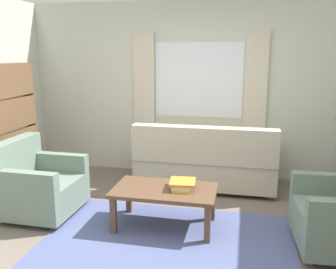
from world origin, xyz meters
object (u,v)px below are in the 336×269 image
(book_stack_on_table, at_px, (182,184))
(armchair_left, at_px, (37,185))
(coffee_table, at_px, (165,193))
(couch, at_px, (205,162))
(bookshelf, at_px, (11,134))

(book_stack_on_table, bearing_deg, armchair_left, -179.46)
(coffee_table, bearing_deg, couch, 76.96)
(armchair_left, xyz_separation_m, book_stack_on_table, (1.71, 0.02, 0.13))
(armchair_left, relative_size, book_stack_on_table, 2.77)
(armchair_left, bearing_deg, book_stack_on_table, -88.68)
(armchair_left, relative_size, coffee_table, 0.80)
(coffee_table, bearing_deg, armchair_left, 179.31)
(book_stack_on_table, relative_size, bookshelf, 0.18)
(coffee_table, bearing_deg, book_stack_on_table, 10.56)
(couch, xyz_separation_m, bookshelf, (-2.53, -0.64, 0.42))
(coffee_table, xyz_separation_m, bookshelf, (-2.24, 0.62, 0.41))
(coffee_table, height_order, bookshelf, bookshelf)
(armchair_left, xyz_separation_m, bookshelf, (-0.71, 0.60, 0.44))
(armchair_left, distance_m, book_stack_on_table, 1.72)
(couch, height_order, coffee_table, couch)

